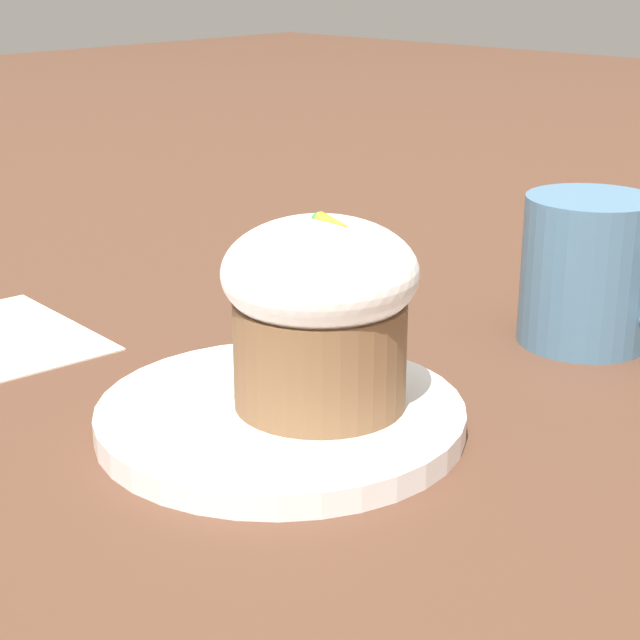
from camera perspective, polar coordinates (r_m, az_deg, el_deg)
The scene contains 5 objects.
ground_plane at distance 0.59m, azimuth -2.10°, elevation -5.82°, with size 4.00×4.00×0.00m, color #513323.
dessert_plate at distance 0.59m, azimuth -2.11°, elevation -5.20°, with size 0.20×0.20×0.01m.
carrot_cake at distance 0.57m, azimuth 0.00°, elevation 0.60°, with size 0.10×0.10×0.11m.
spoon at distance 0.58m, azimuth -2.21°, elevation -4.43°, with size 0.12×0.08×0.01m.
coffee_cup at distance 0.72m, azimuth 14.19°, elevation 2.53°, with size 0.12×0.09×0.10m.
Camera 1 is at (0.38, -0.37, 0.25)m, focal length 60.00 mm.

